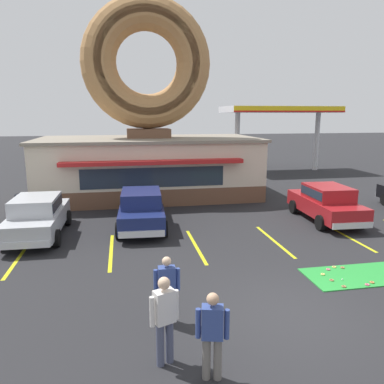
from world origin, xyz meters
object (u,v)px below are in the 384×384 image
car_navy (141,207)px  car_silver (38,215)px  car_red (326,202)px  pedestrian_blue_sweater_man (212,332)px  pedestrian_leather_jacket_man (167,287)px  golf_ball (342,279)px  pedestrian_hooded_kid (164,316)px  trash_bin (22,204)px

car_navy → car_silver: bearing=-173.6°
car_navy → car_red: bearing=-3.1°
car_navy → pedestrian_blue_sweater_man: bearing=-85.5°
car_silver → pedestrian_leather_jacket_man: (4.17, -7.00, -0.00)m
golf_ball → pedestrian_blue_sweater_man: size_ratio=0.03×
golf_ball → pedestrian_blue_sweater_man: bearing=-145.0°
golf_ball → car_navy: (-5.34, 6.23, 0.82)m
car_silver → pedestrian_hooded_kid: pedestrian_hooded_kid is taller
pedestrian_hooded_kid → trash_bin: size_ratio=1.81×
pedestrian_hooded_kid → pedestrian_leather_jacket_man: bearing=81.4°
car_red → trash_bin: 14.09m
car_navy → pedestrian_hooded_kid: (-0.04, -8.88, 0.11)m
car_navy → car_silver: same height
trash_bin → pedestrian_blue_sweater_man: bearing=-63.9°
pedestrian_leather_jacket_man → trash_bin: 12.09m
car_silver → car_red: bearing=0.0°
car_red → trash_bin: size_ratio=4.75×
pedestrian_leather_jacket_man → car_silver: bearing=120.8°
car_silver → pedestrian_blue_sweater_man: 10.17m
golf_ball → trash_bin: bearing=138.8°
car_silver → pedestrian_leather_jacket_man: car_silver is taller
golf_ball → pedestrian_blue_sweater_man: pedestrian_blue_sweater_man is taller
car_red → trash_bin: bearing=164.9°
car_silver → golf_ball: bearing=-31.8°
car_red → pedestrian_leather_jacket_man: 10.58m
golf_ball → car_navy: size_ratio=0.01×
pedestrian_hooded_kid → golf_ball: bearing=26.3°
golf_ball → car_red: (2.77, 5.79, 0.82)m
pedestrian_blue_sweater_man → pedestrian_leather_jacket_man: size_ratio=1.05×
car_navy → car_silver: size_ratio=1.01×
pedestrian_blue_sweater_man → car_silver: bearing=117.7°
pedestrian_hooded_kid → pedestrian_leather_jacket_man: (0.22, 1.44, -0.12)m
pedestrian_blue_sweater_man → pedestrian_hooded_kid: 0.97m
car_navy → pedestrian_blue_sweater_man: pedestrian_blue_sweater_man is taller
car_red → car_navy: 8.12m
car_navy → car_silver: 4.02m
golf_ball → pedestrian_blue_sweater_man: 5.68m
car_red → car_silver: 12.10m
golf_ball → car_silver: bearing=148.2°
car_navy → golf_ball: bearing=-49.4°
pedestrian_leather_jacket_man → pedestrian_hooded_kid: bearing=-98.6°
pedestrian_blue_sweater_man → pedestrian_hooded_kid: bearing=143.8°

